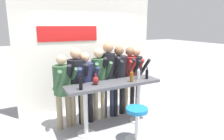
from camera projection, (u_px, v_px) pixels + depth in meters
ground_plane at (114, 127)px, 4.34m from camera, size 40.00×40.00×0.00m
back_wall at (89, 53)px, 5.22m from camera, size 3.63×0.12×2.88m
tasting_table at (114, 91)px, 4.15m from camera, size 2.03×0.52×1.01m
bar_stool at (137, 119)px, 3.73m from camera, size 0.43×0.43×0.67m
person_far_left at (63, 84)px, 4.10m from camera, size 0.50×0.59×1.60m
person_left at (77, 79)px, 4.21m from camera, size 0.48×0.59×1.70m
person_center_left at (85, 81)px, 4.32m from camera, size 0.48×0.55×1.60m
person_center at (99, 76)px, 4.46m from camera, size 0.41×0.53×1.68m
person_center_right at (108, 71)px, 4.57m from camera, size 0.45×0.58×1.79m
person_right at (119, 73)px, 4.71m from camera, size 0.52×0.61×1.70m
person_far_right at (130, 73)px, 4.89m from camera, size 0.43×0.53×1.65m
person_rightmost at (136, 72)px, 4.95m from camera, size 0.43×0.54×1.64m
wine_bottle_0 at (138, 74)px, 4.34m from camera, size 0.07×0.07×0.27m
wine_bottle_1 at (132, 76)px, 4.15m from camera, size 0.07×0.07×0.26m
wine_bottle_2 at (147, 73)px, 4.37m from camera, size 0.06×0.06×0.27m
wine_bottle_3 at (81, 83)px, 3.64m from camera, size 0.07×0.07×0.28m
wine_glass_0 at (138, 72)px, 4.49m from camera, size 0.07×0.07×0.18m
decorative_vase at (96, 80)px, 3.95m from camera, size 0.13×0.13×0.22m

